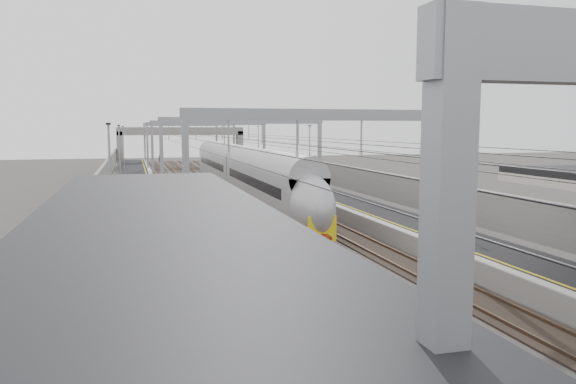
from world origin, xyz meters
TOP-DOWN VIEW (x-y plane):
  - platform_left at (-8.00, 45.00)m, footprint 4.00×120.00m
  - platform_right at (8.00, 45.00)m, footprint 4.00×120.00m
  - tracks at (0.00, 45.00)m, footprint 11.40×140.00m
  - overhead_line at (0.00, 51.62)m, footprint 13.00×140.00m
  - canopy_left at (-8.02, 2.99)m, footprint 4.40×30.00m
  - overbridge at (0.00, 100.00)m, footprint 22.00×2.20m
  - wall_left at (-11.20, 45.00)m, footprint 0.30×120.00m
  - wall_right at (11.20, 45.00)m, footprint 0.30×120.00m
  - train at (1.50, 49.19)m, footprint 2.59×47.11m
  - signal_green at (-5.20, 68.10)m, footprint 0.32×0.32m
  - signal_red_near at (3.20, 68.57)m, footprint 0.32×0.32m
  - signal_red_far at (5.40, 72.00)m, footprint 0.32×0.32m

SIDE VIEW (x-z plane):
  - tracks at x=0.00m, z-range -0.05..0.15m
  - platform_left at x=-8.00m, z-range 0.00..1.00m
  - platform_right at x=8.00m, z-range 0.00..1.00m
  - wall_left at x=-11.20m, z-range 0.00..3.20m
  - wall_right at x=11.20m, z-range 0.00..3.20m
  - train at x=1.50m, z-range -0.03..4.06m
  - signal_green at x=-5.20m, z-range 0.68..4.15m
  - signal_red_near at x=3.20m, z-range 0.68..4.15m
  - signal_red_far at x=5.40m, z-range 0.68..4.15m
  - canopy_left at x=-8.02m, z-range 2.97..7.21m
  - overbridge at x=0.00m, z-range 1.86..8.76m
  - overhead_line at x=0.00m, z-range 2.84..9.44m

